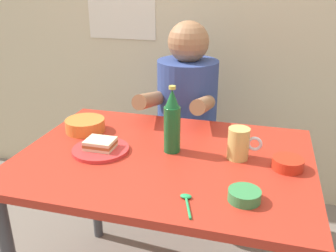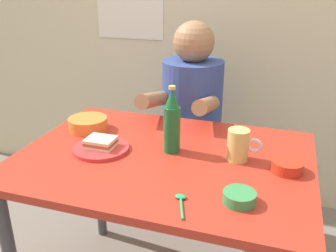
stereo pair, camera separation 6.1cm
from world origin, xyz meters
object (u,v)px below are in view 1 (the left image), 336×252
object	(u,v)px
dining_table	(165,177)
sandwich	(100,144)
soup_bowl_orange	(85,125)
stool	(186,167)
beer_mug	(239,144)
beer_bottle	(172,123)
plate_orange	(101,150)
person_seated	(187,99)

from	to	relation	value
dining_table	sandwich	distance (m)	0.28
soup_bowl_orange	stool	bearing A→B (deg)	55.04
beer_mug	soup_bowl_orange	xyz separation A→B (m)	(-0.67, 0.09, -0.03)
stool	beer_mug	xyz separation A→B (m)	(0.32, -0.58, 0.45)
dining_table	beer_bottle	xyz separation A→B (m)	(0.02, 0.04, 0.21)
sandwich	beer_bottle	size ratio (longest dim) A/B	0.42
sandwich	soup_bowl_orange	size ratio (longest dim) A/B	0.65
beer_mug	soup_bowl_orange	distance (m)	0.68
dining_table	beer_bottle	world-z (taller)	beer_bottle
soup_bowl_orange	beer_mug	bearing A→B (deg)	-7.31
stool	beer_mug	size ratio (longest dim) A/B	3.57
beer_bottle	plate_orange	bearing A→B (deg)	-164.05
person_seated	soup_bowl_orange	xyz separation A→B (m)	(-0.35, -0.48, 0.01)
dining_table	sandwich	size ratio (longest dim) A/B	10.00
beer_bottle	soup_bowl_orange	distance (m)	0.44
person_seated	beer_mug	xyz separation A→B (m)	(0.32, -0.57, 0.03)
dining_table	stool	world-z (taller)	dining_table
sandwich	plate_orange	bearing A→B (deg)	0.00
soup_bowl_orange	plate_orange	bearing A→B (deg)	-48.06
beer_bottle	soup_bowl_orange	world-z (taller)	beer_bottle
beer_mug	plate_orange	bearing A→B (deg)	-171.11
beer_mug	beer_bottle	xyz separation A→B (m)	(-0.25, -0.01, 0.06)
stool	sandwich	size ratio (longest dim) A/B	4.09
dining_table	beer_mug	size ratio (longest dim) A/B	8.73
sandwich	dining_table	bearing A→B (deg)	7.57
stool	plate_orange	size ratio (longest dim) A/B	2.05
plate_orange	person_seated	bearing A→B (deg)	73.26
person_seated	beer_bottle	xyz separation A→B (m)	(0.07, -0.58, 0.09)
dining_table	beer_mug	xyz separation A→B (m)	(0.27, 0.05, 0.15)
dining_table	person_seated	distance (m)	0.63
dining_table	person_seated	xyz separation A→B (m)	(-0.05, 0.62, 0.12)
plate_orange	sandwich	bearing A→B (deg)	0.00
person_seated	sandwich	size ratio (longest dim) A/B	6.54
person_seated	beer_mug	bearing A→B (deg)	-60.40
person_seated	beer_mug	world-z (taller)	person_seated
plate_orange	beer_mug	size ratio (longest dim) A/B	1.75
dining_table	stool	bearing A→B (deg)	94.74
plate_orange	beer_mug	xyz separation A→B (m)	(0.52, 0.08, 0.05)
plate_orange	soup_bowl_orange	distance (m)	0.23
soup_bowl_orange	beer_bottle	bearing A→B (deg)	-12.37
stool	beer_mug	distance (m)	0.80
person_seated	sandwich	bearing A→B (deg)	-106.74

